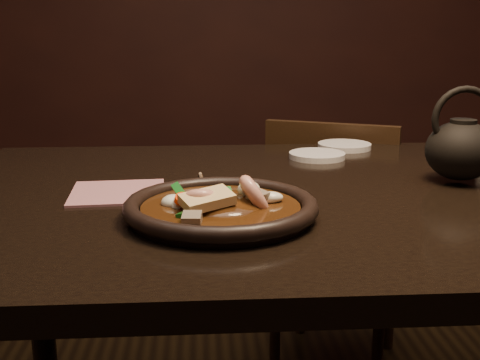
{
  "coord_description": "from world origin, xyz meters",
  "views": [
    {
      "loc": [
        -0.31,
        -1.05,
        1.03
      ],
      "look_at": [
        -0.25,
        -0.12,
        0.8
      ],
      "focal_mm": 45.0,
      "sensor_mm": 36.0,
      "label": 1
    }
  ],
  "objects": [
    {
      "name": "table",
      "position": [
        0.0,
        0.0,
        0.67
      ],
      "size": [
        1.6,
        0.9,
        0.75
      ],
      "color": "black",
      "rests_on": "floor"
    },
    {
      "name": "chair",
      "position": [
        0.08,
        0.6,
        0.43
      ],
      "size": [
        0.5,
        0.5,
        0.79
      ],
      "rotation": [
        0.0,
        0.0,
        2.72
      ],
      "color": "black",
      "rests_on": "floor"
    },
    {
      "name": "napkin",
      "position": [
        -0.46,
        -0.0,
        0.75
      ],
      "size": [
        0.17,
        0.17,
        0.0
      ],
      "primitive_type": "cube",
      "rotation": [
        0.0,
        0.0,
        0.07
      ],
      "color": "#A06268",
      "rests_on": "table"
    },
    {
      "name": "saucer_right",
      "position": [
        0.04,
        0.39,
        0.76
      ],
      "size": [
        0.13,
        0.13,
        0.01
      ],
      "primitive_type": "cylinder",
      "color": "silver",
      "rests_on": "table"
    },
    {
      "name": "soy_dish",
      "position": [
        -0.29,
        -0.03,
        0.76
      ],
      "size": [
        0.11,
        0.11,
        0.01
      ],
      "primitive_type": "cylinder",
      "color": "silver",
      "rests_on": "table"
    },
    {
      "name": "chopsticks",
      "position": [
        -0.31,
        0.01,
        0.75
      ],
      "size": [
        0.02,
        0.23,
        0.01
      ],
      "rotation": [
        0.0,
        0.0,
        0.07
      ],
      "color": "tan",
      "rests_on": "table"
    },
    {
      "name": "plate",
      "position": [
        -0.28,
        -0.16,
        0.77
      ],
      "size": [
        0.3,
        0.3,
        0.03
      ],
      "color": "black",
      "rests_on": "table"
    },
    {
      "name": "stirfry",
      "position": [
        -0.29,
        -0.16,
        0.77
      ],
      "size": [
        0.19,
        0.19,
        0.07
      ],
      "color": "#321909",
      "rests_on": "plate"
    },
    {
      "name": "teapot",
      "position": [
        0.18,
        0.04,
        0.82
      ],
      "size": [
        0.16,
        0.13,
        0.18
      ],
      "rotation": [
        0.0,
        0.0,
        0.0
      ],
      "color": "black",
      "rests_on": "table"
    },
    {
      "name": "saucer_left",
      "position": [
        -0.05,
        0.28,
        0.76
      ],
      "size": [
        0.13,
        0.13,
        0.01
      ],
      "primitive_type": "cylinder",
      "color": "silver",
      "rests_on": "table"
    }
  ]
}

